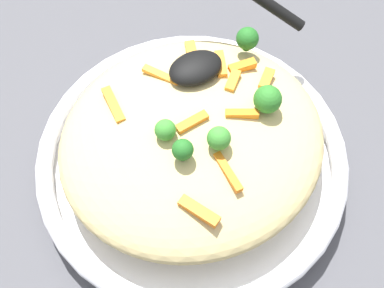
% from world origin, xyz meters
% --- Properties ---
extents(ground_plane, '(2.40, 2.40, 0.00)m').
position_xyz_m(ground_plane, '(0.00, 0.00, 0.00)').
color(ground_plane, '#4C4C51').
extents(serving_bowl, '(0.33, 0.33, 0.04)m').
position_xyz_m(serving_bowl, '(0.00, 0.00, 0.02)').
color(serving_bowl, silver).
rests_on(serving_bowl, ground_plane).
extents(pasta_mound, '(0.27, 0.25, 0.06)m').
position_xyz_m(pasta_mound, '(0.00, 0.00, 0.07)').
color(pasta_mound, '#D1BA7A').
rests_on(pasta_mound, serving_bowl).
extents(carrot_piece_0, '(0.01, 0.04, 0.01)m').
position_xyz_m(carrot_piece_0, '(-0.06, 0.06, 0.09)').
color(carrot_piece_0, orange).
rests_on(carrot_piece_0, pasta_mound).
extents(carrot_piece_1, '(0.03, 0.02, 0.01)m').
position_xyz_m(carrot_piece_1, '(0.05, -0.01, 0.10)').
color(carrot_piece_1, orange).
rests_on(carrot_piece_1, pasta_mound).
extents(carrot_piece_2, '(0.03, 0.01, 0.01)m').
position_xyz_m(carrot_piece_2, '(-0.00, -0.00, 0.10)').
color(carrot_piece_2, orange).
rests_on(carrot_piece_2, pasta_mound).
extents(carrot_piece_3, '(0.01, 0.04, 0.01)m').
position_xyz_m(carrot_piece_3, '(0.01, -0.06, 0.10)').
color(carrot_piece_3, orange).
rests_on(carrot_piece_3, pasta_mound).
extents(carrot_piece_4, '(0.03, 0.02, 0.01)m').
position_xyz_m(carrot_piece_4, '(0.06, 0.03, 0.10)').
color(carrot_piece_4, orange).
rests_on(carrot_piece_4, pasta_mound).
extents(carrot_piece_5, '(0.02, 0.04, 0.01)m').
position_xyz_m(carrot_piece_5, '(0.04, 0.08, 0.09)').
color(carrot_piece_5, orange).
rests_on(carrot_piece_5, pasta_mound).
extents(carrot_piece_6, '(0.03, 0.04, 0.01)m').
position_xyz_m(carrot_piece_6, '(-0.04, -0.08, 0.09)').
color(carrot_piece_6, orange).
rests_on(carrot_piece_6, pasta_mound).
extents(carrot_piece_7, '(0.03, 0.01, 0.01)m').
position_xyz_m(carrot_piece_7, '(0.08, 0.04, 0.09)').
color(carrot_piece_7, orange).
rests_on(carrot_piece_7, pasta_mound).
extents(carrot_piece_8, '(0.03, 0.02, 0.01)m').
position_xyz_m(carrot_piece_8, '(0.09, 0.01, 0.09)').
color(carrot_piece_8, orange).
rests_on(carrot_piece_8, pasta_mound).
extents(carrot_piece_9, '(0.02, 0.03, 0.01)m').
position_xyz_m(carrot_piece_9, '(0.06, 0.05, 0.10)').
color(carrot_piece_9, orange).
rests_on(carrot_piece_9, pasta_mound).
extents(carrot_piece_10, '(0.03, 0.04, 0.01)m').
position_xyz_m(carrot_piece_10, '(0.00, 0.07, 0.10)').
color(carrot_piece_10, orange).
rests_on(carrot_piece_10, pasta_mound).
extents(broccoli_floret_0, '(0.02, 0.02, 0.03)m').
position_xyz_m(broccoli_floret_0, '(-0.02, -0.03, 0.11)').
color(broccoli_floret_0, '#205B1C').
rests_on(broccoli_floret_0, pasta_mound).
extents(broccoli_floret_1, '(0.03, 0.03, 0.03)m').
position_xyz_m(broccoli_floret_1, '(0.07, -0.02, 0.11)').
color(broccoli_floret_1, '#296820').
rests_on(broccoli_floret_1, pasta_mound).
extents(broccoli_floret_2, '(0.02, 0.02, 0.03)m').
position_xyz_m(broccoli_floret_2, '(0.01, -0.03, 0.11)').
color(broccoli_floret_2, '#377928').
rests_on(broccoli_floret_2, pasta_mound).
extents(broccoli_floret_3, '(0.02, 0.02, 0.03)m').
position_xyz_m(broccoli_floret_3, '(0.10, 0.06, 0.11)').
color(broccoli_floret_3, '#205B1C').
rests_on(broccoli_floret_3, pasta_mound).
extents(broccoli_floret_4, '(0.02, 0.02, 0.02)m').
position_xyz_m(broccoli_floret_4, '(-0.03, 0.00, 0.11)').
color(broccoli_floret_4, '#377928').
rests_on(broccoli_floret_4, pasta_mound).
extents(serving_spoon, '(0.16, 0.15, 0.10)m').
position_xyz_m(serving_spoon, '(0.06, 0.08, 0.12)').
color(serving_spoon, black).
rests_on(serving_spoon, pasta_mound).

